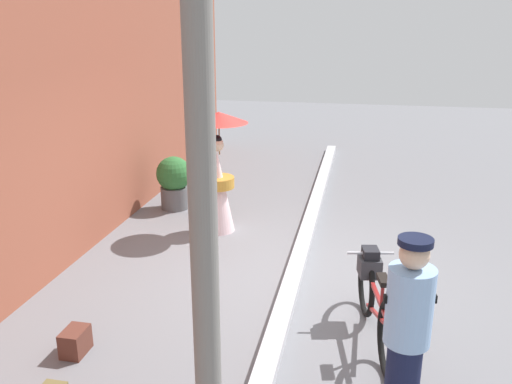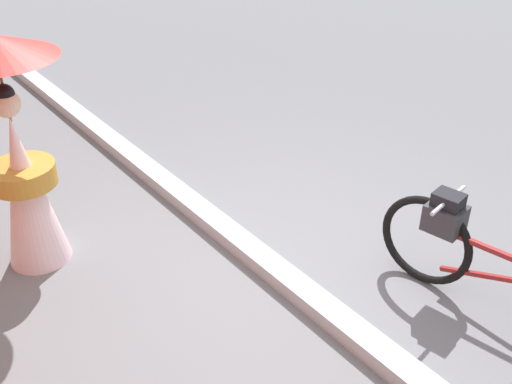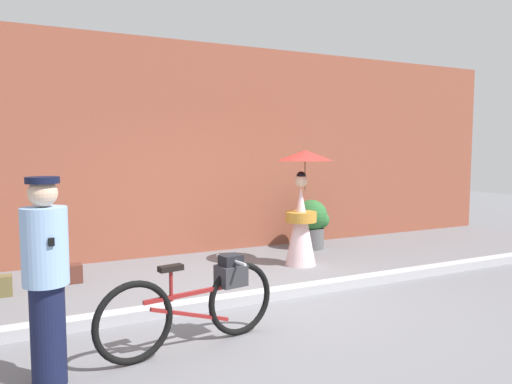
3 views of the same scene
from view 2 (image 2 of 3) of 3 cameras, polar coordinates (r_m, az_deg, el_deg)
The scene contains 4 objects.
ground_plane at distance 4.67m, azimuth 1.65°, elevation -7.94°, with size 30.00×30.00×0.00m, color slate.
sidewalk_curb at distance 4.64m, azimuth 1.66°, elevation -7.37°, with size 14.00×0.20×0.12m, color #B2B2B7.
bicycle_near_officer at distance 4.43m, azimuth 21.34°, elevation -6.04°, with size 1.80×0.51×0.81m.
person_with_parasol at distance 4.69m, azimuth -21.83°, elevation 3.41°, with size 0.85×0.85×1.81m.
Camera 2 is at (-2.78, 2.32, 2.95)m, focal length 41.78 mm.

